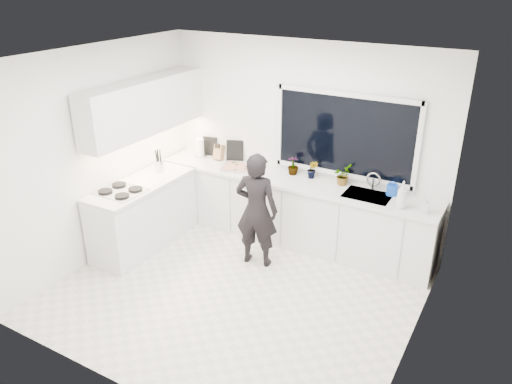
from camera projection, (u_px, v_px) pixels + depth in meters
The scene contains 25 objects.
floor at pixel (235, 292), 5.91m from camera, with size 4.00×3.50×0.02m, color beige.
wall_back at pixel (303, 142), 6.74m from camera, with size 4.00×0.02×2.70m, color white.
wall_left at pixel (98, 155), 6.26m from camera, with size 0.02×3.50×2.70m, color white.
wall_right at pixel (424, 232), 4.44m from camera, with size 0.02×3.50×2.70m, color white.
ceiling at pixel (231, 58), 4.79m from camera, with size 4.00×3.50×0.02m, color white.
window at pixel (345, 135), 6.36m from camera, with size 1.80×0.02×1.00m, color black.
base_cabinets_back at pixel (290, 211), 6.87m from camera, with size 3.92×0.58×0.88m, color white.
base_cabinets_left at pixel (144, 215), 6.76m from camera, with size 0.58×1.60×0.88m, color white.
countertop_back at pixel (291, 181), 6.67m from camera, with size 3.94×0.62×0.04m, color silver.
countertop_left at pixel (141, 184), 6.57m from camera, with size 0.62×1.60×0.04m, color silver.
upper_cabinets at pixel (145, 106), 6.51m from camera, with size 0.34×2.10×0.70m, color white.
sink at pixel (367, 199), 6.22m from camera, with size 0.58×0.42×0.14m, color silver.
faucet at pixel (373, 182), 6.31m from camera, with size 0.03×0.03×0.22m, color silver.
stovetop at pixel (121, 191), 6.28m from camera, with size 0.56×0.48×0.03m, color black.
person at pixel (257, 210), 6.20m from camera, with size 0.55×0.36×1.50m, color black.
pizza_tray at pixel (240, 168), 7.00m from camera, with size 0.50×0.37×0.03m, color #AFAFB3.
pizza at pixel (240, 167), 6.99m from camera, with size 0.46×0.33×0.01m, color red.
watering_can at pixel (392, 190), 6.18m from camera, with size 0.14×0.14×0.13m, color blue.
paper_towel_roll at pixel (200, 149), 7.41m from camera, with size 0.11×0.11×0.26m, color white.
knife_block at pixel (219, 152), 7.31m from camera, with size 0.13×0.10×0.22m, color brown.
utensil_crock at pixel (159, 166), 6.91m from camera, with size 0.13×0.13×0.16m, color silver.
picture_frame_large at pixel (210, 146), 7.48m from camera, with size 0.22×0.02×0.28m, color black.
picture_frame_small at pixel (235, 150), 7.27m from camera, with size 0.25×0.02×0.30m, color black.
herb_plants at pixel (324, 172), 6.57m from camera, with size 0.92×0.26×0.26m.
soap_bottles at pixel (408, 198), 5.78m from camera, with size 0.39×0.14×0.32m.
Camera 1 is at (2.64, -4.13, 3.50)m, focal length 35.00 mm.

